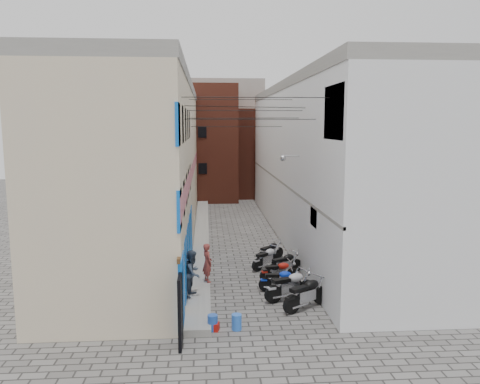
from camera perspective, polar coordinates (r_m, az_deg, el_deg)
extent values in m
plane|color=#5A5855|center=(15.43, 2.71, -17.09)|extent=(90.00, 90.00, 0.00)
cube|color=gray|center=(27.62, -4.77, -5.38)|extent=(0.90, 26.00, 0.25)
cube|color=beige|center=(27.16, -11.12, 3.09)|extent=(5.00, 26.00, 8.50)
cube|color=#CA727E|center=(26.99, -5.91, 2.63)|extent=(0.10, 26.00, 0.80)
cube|color=blue|center=(19.50, -6.48, -7.60)|extent=(0.12, 10.20, 2.40)
cube|color=blue|center=(18.82, -6.73, 4.20)|extent=(0.10, 10.20, 4.00)
cube|color=gray|center=(27.14, -11.39, 12.59)|extent=(5.10, 26.00, 0.50)
cube|color=black|center=(14.55, -7.27, -14.03)|extent=(0.10, 1.20, 2.20)
cube|color=white|center=(27.78, 9.85, 3.23)|extent=(5.00, 26.00, 8.50)
cube|color=blue|center=(15.94, 11.49, 9.51)|extent=(0.10, 2.40, 1.80)
cube|color=white|center=(18.70, 9.12, -2.98)|extent=(0.08, 1.00, 0.70)
cylinder|color=#B2B2B7|center=(21.25, 6.33, 4.39)|extent=(0.80, 0.06, 0.06)
sphere|color=#B2B2B7|center=(21.19, 5.26, 4.12)|extent=(0.28, 0.28, 0.28)
cube|color=gray|center=(27.76, 10.08, 12.52)|extent=(5.10, 26.00, 0.50)
cube|color=gray|center=(27.37, 4.80, 1.46)|extent=(0.10, 26.00, 0.12)
cube|color=brown|center=(41.89, -4.57, 5.98)|extent=(6.00, 6.00, 10.00)
cube|color=brown|center=(44.18, 1.98, 4.81)|extent=(5.00, 6.00, 8.00)
cube|color=gray|center=(47.90, -2.12, 6.87)|extent=(8.00, 5.00, 11.00)
cube|color=black|center=(39.46, -1.63, 0.32)|extent=(2.00, 0.30, 2.40)
cylinder|color=black|center=(15.97, 2.03, 11.46)|extent=(5.20, 0.02, 0.02)
cylinder|color=black|center=(17.94, 1.32, 8.86)|extent=(5.20, 0.02, 0.02)
cylinder|color=black|center=(20.44, 0.65, 9.90)|extent=(5.20, 0.02, 0.02)
cylinder|color=black|center=(22.95, 0.12, 11.21)|extent=(5.20, 0.02, 0.02)
cylinder|color=black|center=(25.91, -0.38, 7.99)|extent=(5.20, 0.02, 0.02)
cylinder|color=black|center=(28.91, -0.78, 8.99)|extent=(5.20, 0.02, 0.02)
cylinder|color=black|center=(18.95, 1.03, 10.34)|extent=(5.65, 2.07, 0.02)
cylinder|color=black|center=(21.92, 0.32, 9.00)|extent=(5.80, 1.58, 0.02)
imported|color=brown|center=(19.23, -4.00, -8.59)|extent=(0.57, 0.68, 1.59)
imported|color=#313B4A|center=(17.77, -5.81, -9.80)|extent=(0.92, 1.02, 1.73)
cylinder|color=#2351B3|center=(15.69, -3.36, -15.62)|extent=(0.34, 0.34, 0.52)
cylinder|color=blue|center=(15.71, -0.42, -15.57)|extent=(0.41, 0.41, 0.51)
cube|color=#A9120C|center=(15.74, -3.35, -16.06)|extent=(0.46, 0.39, 0.25)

